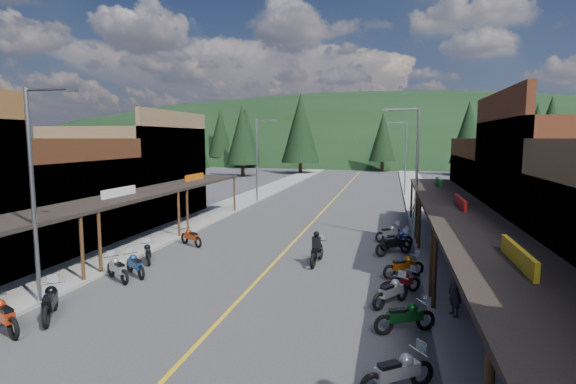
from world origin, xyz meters
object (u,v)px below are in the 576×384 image
Objects in this scene: streetlight_1 at (258,156)px; pine_1 at (246,133)px; bike_west_9 at (191,236)px; pedestrian_east_a at (455,291)px; streetlight_0 at (36,187)px; rider_on_bike at (317,251)px; streetlight_2 at (414,168)px; pine_3 at (383,137)px; bike_west_7 at (135,264)px; bike_east_6 at (391,290)px; pine_2 at (300,128)px; bike_west_5 at (50,301)px; bike_east_4 at (398,370)px; bike_east_5 at (405,315)px; bike_east_10 at (397,239)px; pine_0 at (157,137)px; shop_west_2 at (40,203)px; pine_9 at (536,137)px; pedestrian_east_b at (416,210)px; bike_east_7 at (400,281)px; pine_4 at (469,132)px; pine_5 at (551,129)px; shop_east_3 at (521,196)px; pine_8 at (193,140)px; pine_11 at (518,130)px; bike_west_8 at (148,252)px; bike_west_4 at (3,314)px; bike_east_8 at (404,265)px; bike_east_9 at (394,243)px; pine_10 at (242,135)px; shop_west_3 at (133,173)px; bike_west_6 at (117,268)px; pine_7 at (220,134)px; streetlight_3 at (404,155)px; bike_east_11 at (389,232)px.

streetlight_1 is 0.64× the size of pine_1.
pedestrian_east_a is (13.43, -7.91, 0.44)m from bike_west_9.
streetlight_0 is 3.45× the size of rider_on_bike.
pine_3 reaches higher than streetlight_2.
bike_west_7 is 11.35m from bike_east_6.
pine_2 is at bearing 175.00° from pedestrian_east_a.
bike_west_5 reaches higher than bike_east_4.
bike_west_7 is 0.98× the size of bike_east_5.
bike_east_10 is (-0.95, -2.44, -3.84)m from streetlight_2.
pine_0 is 5.34× the size of bike_east_5.
pine_9 reaches higher than shop_west_2.
streetlight_2 reaches higher than pedestrian_east_b.
bike_east_7 is (19.82, -3.49, -1.99)m from shop_west_2.
bike_west_7 is (1.38, 4.00, -3.89)m from streetlight_0.
pine_1 is at bearing 166.61° from pine_4.
pine_5 reaches higher than shop_west_2.
pine_5 is 6.07× the size of bike_west_5.
shop_east_3 is 20.82m from bike_west_9.
pine_11 reaches higher than pine_8.
pine_8 reaches higher than bike_east_4.
streetlight_1 is 22.25m from bike_west_8.
pine_5 reaches higher than streetlight_2.
pine_4 is 5.55× the size of bike_west_4.
shop_east_3 is at bearing -108.45° from pine_5.
pine_2 is 6.86× the size of bike_east_8.
pine_2 is at bearing 155.90° from bike_east_9.
bike_east_9 is 8.60m from pedestrian_east_a.
bike_east_5 is (-13.85, -43.46, -6.60)m from pine_11.
bike_east_9 is at bearing -52.00° from pine_8.
pine_9 is at bearing 125.41° from bike_east_4.
shop_east_3 is 22.95m from bike_west_8.
bike_east_7 is at bearing -65.07° from pine_10.
pine_5 is at bearing 51.79° from shop_west_3.
bike_west_8 is at bearing -135.89° from bike_east_7.
pine_3 is 5.24× the size of bike_west_6.
pine_7 reaches higher than streetlight_1.
pine_9 reaches higher than bike_west_5.
pine_2 is at bearing -175.91° from pine_4.
pedestrian_east_b is at bearing 29.50° from shop_west_2.
bike_east_6 is at bearing -13.95° from shop_west_2.
shop_west_3 is 58.27m from pine_4.
pine_10 reaches higher than bike_east_6.
streetlight_1 and streetlight_3 have the same top height.
pine_7 is (-38.95, 68.00, 2.78)m from streetlight_2.
pine_1 is 5.34× the size of bike_east_9.
bike_east_7 is (-0.08, 3.67, -0.05)m from bike_east_5.
bike_east_6 reaches higher than bike_west_9.
bike_east_11 is (-0.68, 7.22, -0.01)m from bike_east_8.
bike_east_7 is at bearing -33.40° from shop_west_3.
bike_west_7 is 13.83m from bike_east_10.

